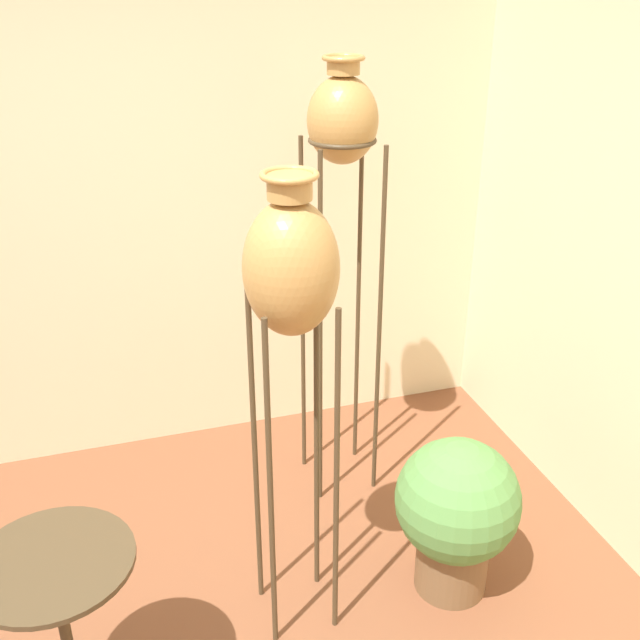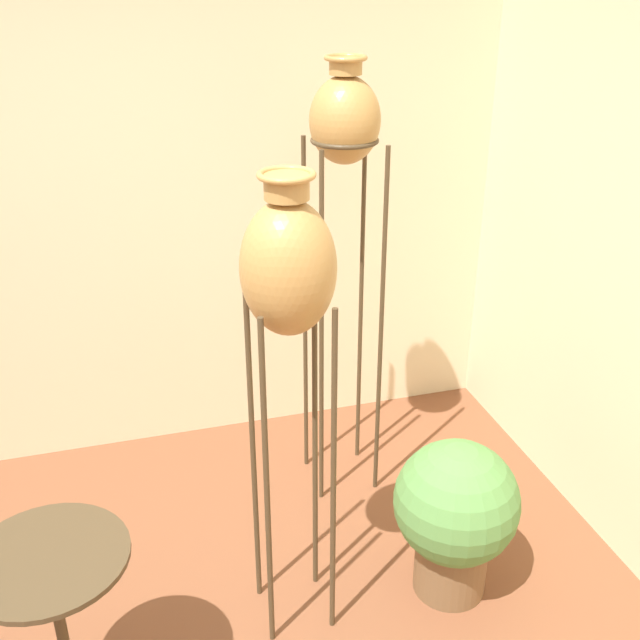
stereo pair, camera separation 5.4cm
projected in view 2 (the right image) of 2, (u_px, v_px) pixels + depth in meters
name	position (u px, v px, depth m)	size (l,w,h in m)	color
wall_back	(86.00, 190.00, 3.38)	(7.99, 0.06, 2.70)	beige
vase_stand_tall	(345.00, 137.00, 2.97)	(0.29, 0.29, 1.96)	#473823
vase_stand_medium	(288.00, 276.00, 2.32)	(0.30, 0.30, 1.73)	#473823
side_table	(56.00, 606.00, 2.27)	(0.48, 0.48, 0.71)	#473823
potted_plant	(455.00, 512.00, 2.86)	(0.48, 0.48, 0.67)	brown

